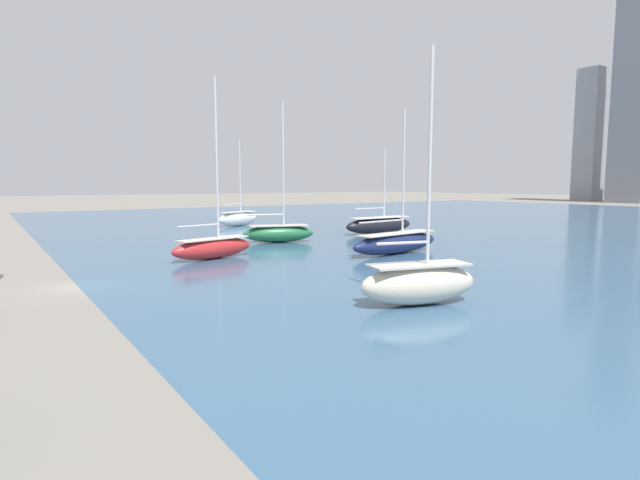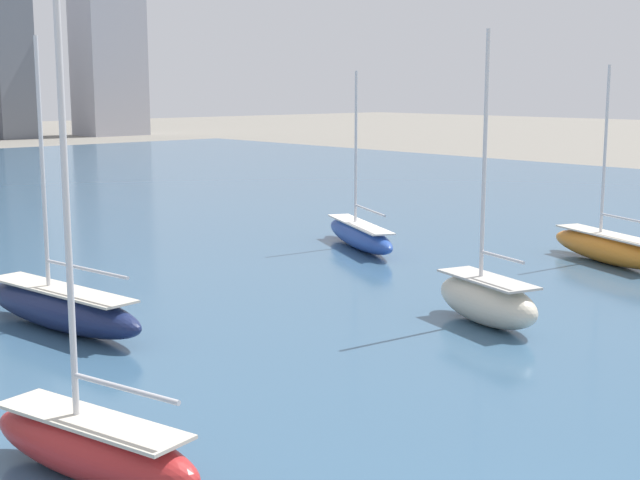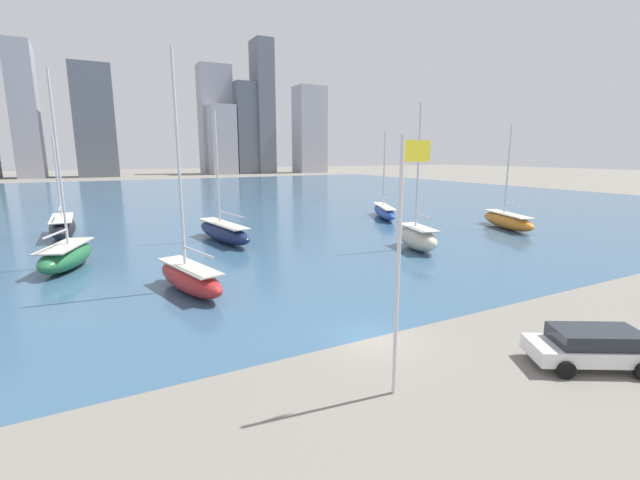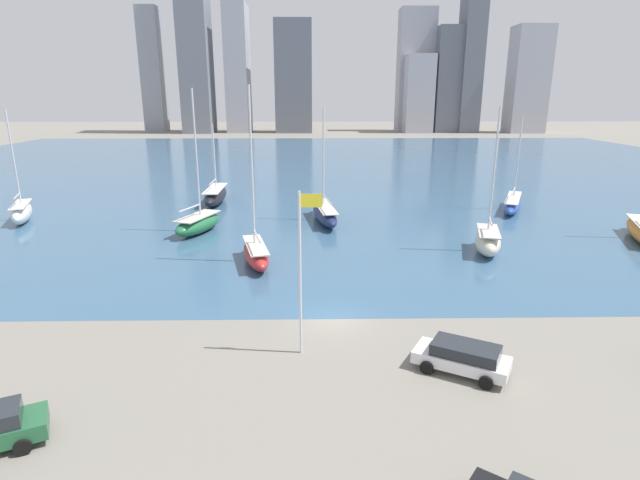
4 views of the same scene
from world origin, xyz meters
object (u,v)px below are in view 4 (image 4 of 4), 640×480
at_px(sailboat_navy, 324,213).
at_px(sailboat_blue, 513,203).
at_px(sailboat_cream, 488,241).
at_px(parked_wagon_white, 463,357).
at_px(flag_pole, 301,267).
at_px(sailboat_white, 22,212).
at_px(sailboat_red, 256,253).
at_px(sailboat_black, 216,195).
at_px(sailboat_green, 198,223).

distance_m(sailboat_navy, sailboat_blue, 24.10).
distance_m(sailboat_cream, parked_wagon_white, 21.72).
xyz_separation_m(flag_pole, sailboat_white, (-32.01, 30.32, -3.86)).
distance_m(sailboat_navy, sailboat_cream, 18.63).
relative_size(sailboat_blue, sailboat_red, 0.78).
height_order(flag_pole, sailboat_blue, sailboat_blue).
bearing_deg(sailboat_red, sailboat_white, 138.13).
height_order(flag_pole, sailboat_red, sailboat_red).
xyz_separation_m(flag_pole, sailboat_black, (-12.07, 39.94, -3.92)).
bearing_deg(sailboat_blue, flag_pole, -100.99).
bearing_deg(sailboat_cream, parked_wagon_white, -96.79).
relative_size(sailboat_green, sailboat_blue, 1.27).
bearing_deg(sailboat_cream, sailboat_green, -179.62).
relative_size(sailboat_white, sailboat_red, 0.85).
bearing_deg(parked_wagon_white, sailboat_white, 80.80).
xyz_separation_m(flag_pole, sailboat_green, (-11.20, 25.34, -3.98)).
bearing_deg(sailboat_green, sailboat_red, -35.70).
xyz_separation_m(sailboat_white, parked_wagon_white, (40.26, -32.47, -0.29)).
bearing_deg(sailboat_white, sailboat_cream, -34.54).
xyz_separation_m(sailboat_white, sailboat_cream, (48.43, -12.35, 0.01)).
distance_m(sailboat_white, parked_wagon_white, 51.73).
height_order(flag_pole, sailboat_cream, sailboat_cream).
relative_size(sailboat_green, parked_wagon_white, 2.82).
relative_size(sailboat_blue, sailboat_black, 1.11).
height_order(sailboat_navy, sailboat_green, sailboat_green).
height_order(sailboat_black, parked_wagon_white, sailboat_black).
bearing_deg(sailboat_cream, flag_pole, -117.11).
height_order(flag_pole, sailboat_black, sailboat_black).
xyz_separation_m(sailboat_blue, sailboat_cream, (-9.06, -17.24, 0.25)).
bearing_deg(sailboat_green, flag_pole, -46.72).
height_order(sailboat_white, sailboat_blue, sailboat_white).
bearing_deg(sailboat_red, sailboat_navy, 53.58).
relative_size(sailboat_green, sailboat_black, 1.41).
height_order(sailboat_green, sailboat_cream, sailboat_green).
relative_size(sailboat_blue, parked_wagon_white, 2.23).
bearing_deg(sailboat_white, parked_wagon_white, -59.12).
height_order(sailboat_green, sailboat_blue, sailboat_green).
bearing_deg(flag_pole, sailboat_red, 105.28).
xyz_separation_m(sailboat_white, sailboat_navy, (34.01, -0.55, -0.14)).
distance_m(sailboat_cream, sailboat_red, 20.77).
bearing_deg(sailboat_green, parked_wagon_white, -35.28).
height_order(sailboat_white, sailboat_green, sailboat_green).
xyz_separation_m(sailboat_navy, sailboat_red, (-6.17, -14.53, -0.00)).
bearing_deg(parked_wagon_white, sailboat_green, 64.97).
xyz_separation_m(sailboat_cream, parked_wagon_white, (-8.17, -20.12, -0.30)).
bearing_deg(sailboat_black, sailboat_white, -154.88).
distance_m(sailboat_cream, sailboat_black, 35.98).
bearing_deg(sailboat_cream, sailboat_red, -157.13).
relative_size(flag_pole, sailboat_black, 0.89).
xyz_separation_m(flag_pole, parked_wagon_white, (8.25, -2.15, -4.15)).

